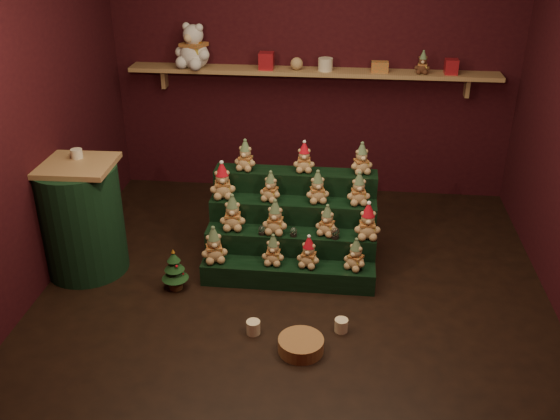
# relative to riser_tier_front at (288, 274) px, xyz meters

# --- Properties ---
(ground) EXTENTS (4.00, 4.00, 0.00)m
(ground) POSITION_rel_riser_tier_front_xyz_m (0.06, -0.11, -0.09)
(ground) COLOR black
(ground) RESTS_ON ground
(back_wall) EXTENTS (4.00, 0.10, 2.80)m
(back_wall) POSITION_rel_riser_tier_front_xyz_m (0.06, 1.94, 1.31)
(back_wall) COLOR black
(back_wall) RESTS_ON ground
(front_wall) EXTENTS (4.00, 0.10, 2.80)m
(front_wall) POSITION_rel_riser_tier_front_xyz_m (0.06, -2.16, 1.31)
(front_wall) COLOR black
(front_wall) RESTS_ON ground
(left_wall) EXTENTS (0.10, 4.00, 2.80)m
(left_wall) POSITION_rel_riser_tier_front_xyz_m (-1.99, -0.11, 1.31)
(left_wall) COLOR black
(left_wall) RESTS_ON ground
(back_shelf) EXTENTS (3.60, 0.26, 0.24)m
(back_shelf) POSITION_rel_riser_tier_front_xyz_m (0.06, 1.76, 1.20)
(back_shelf) COLOR #A47A52
(back_shelf) RESTS_ON ground
(riser_tier_front) EXTENTS (1.40, 0.22, 0.18)m
(riser_tier_front) POSITION_rel_riser_tier_front_xyz_m (0.00, 0.00, 0.00)
(riser_tier_front) COLOR black
(riser_tier_front) RESTS_ON ground
(riser_tier_midfront) EXTENTS (1.40, 0.22, 0.36)m
(riser_tier_midfront) POSITION_rel_riser_tier_front_xyz_m (0.00, 0.22, 0.09)
(riser_tier_midfront) COLOR black
(riser_tier_midfront) RESTS_ON ground
(riser_tier_midback) EXTENTS (1.40, 0.22, 0.54)m
(riser_tier_midback) POSITION_rel_riser_tier_front_xyz_m (0.00, 0.44, 0.18)
(riser_tier_midback) COLOR black
(riser_tier_midback) RESTS_ON ground
(riser_tier_back) EXTENTS (1.40, 0.22, 0.72)m
(riser_tier_back) POSITION_rel_riser_tier_front_xyz_m (0.00, 0.66, 0.27)
(riser_tier_back) COLOR black
(riser_tier_back) RESTS_ON ground
(teddy_0) EXTENTS (0.26, 0.25, 0.30)m
(teddy_0) POSITION_rel_riser_tier_front_xyz_m (-0.60, 0.01, 0.24)
(teddy_0) COLOR tan
(teddy_0) RESTS_ON riser_tier_front
(teddy_1) EXTENTS (0.19, 0.17, 0.25)m
(teddy_1) POSITION_rel_riser_tier_front_xyz_m (-0.12, 0.01, 0.22)
(teddy_1) COLOR tan
(teddy_1) RESTS_ON riser_tier_front
(teddy_2) EXTENTS (0.21, 0.20, 0.26)m
(teddy_2) POSITION_rel_riser_tier_front_xyz_m (0.16, 0.01, 0.22)
(teddy_2) COLOR tan
(teddy_2) RESTS_ON riser_tier_front
(teddy_3) EXTENTS (0.24, 0.24, 0.26)m
(teddy_3) POSITION_rel_riser_tier_front_xyz_m (0.54, 0.01, 0.22)
(teddy_3) COLOR tan
(teddy_3) RESTS_ON riser_tier_front
(teddy_4) EXTENTS (0.23, 0.21, 0.30)m
(teddy_4) POSITION_rel_riser_tier_front_xyz_m (-0.48, 0.24, 0.42)
(teddy_4) COLOR tan
(teddy_4) RESTS_ON riser_tier_midfront
(teddy_5) EXTENTS (0.22, 0.20, 0.28)m
(teddy_5) POSITION_rel_riser_tier_front_xyz_m (-0.12, 0.20, 0.41)
(teddy_5) COLOR tan
(teddy_5) RESTS_ON riser_tier_midfront
(teddy_6) EXTENTS (0.22, 0.21, 0.25)m
(teddy_6) POSITION_rel_riser_tier_front_xyz_m (0.30, 0.22, 0.40)
(teddy_6) COLOR tan
(teddy_6) RESTS_ON riser_tier_midfront
(teddy_7) EXTENTS (0.22, 0.21, 0.30)m
(teddy_7) POSITION_rel_riser_tier_front_xyz_m (0.62, 0.20, 0.42)
(teddy_7) COLOR tan
(teddy_7) RESTS_ON riser_tier_midfront
(teddy_8) EXTENTS (0.25, 0.23, 0.30)m
(teddy_8) POSITION_rel_riser_tier_front_xyz_m (-0.60, 0.45, 0.60)
(teddy_8) COLOR tan
(teddy_8) RESTS_ON riser_tier_midback
(teddy_9) EXTENTS (0.22, 0.21, 0.25)m
(teddy_9) POSITION_rel_riser_tier_front_xyz_m (-0.19, 0.44, 0.58)
(teddy_9) COLOR tan
(teddy_9) RESTS_ON riser_tier_midback
(teddy_10) EXTENTS (0.23, 0.21, 0.27)m
(teddy_10) POSITION_rel_riser_tier_front_xyz_m (0.20, 0.45, 0.58)
(teddy_10) COLOR tan
(teddy_10) RESTS_ON riser_tier_midback
(teddy_11) EXTENTS (0.22, 0.20, 0.27)m
(teddy_11) POSITION_rel_riser_tier_front_xyz_m (0.54, 0.45, 0.59)
(teddy_11) COLOR tan
(teddy_11) RESTS_ON riser_tier_midback
(teddy_12) EXTENTS (0.22, 0.20, 0.26)m
(teddy_12) POSITION_rel_riser_tier_front_xyz_m (-0.43, 0.65, 0.76)
(teddy_12) COLOR tan
(teddy_12) RESTS_ON riser_tier_back
(teddy_13) EXTENTS (0.19, 0.18, 0.25)m
(teddy_13) POSITION_rel_riser_tier_front_xyz_m (0.07, 0.67, 0.76)
(teddy_13) COLOR tan
(teddy_13) RESTS_ON riser_tier_back
(teddy_14) EXTENTS (0.23, 0.22, 0.26)m
(teddy_14) POSITION_rel_riser_tier_front_xyz_m (0.55, 0.68, 0.76)
(teddy_14) COLOR tan
(teddy_14) RESTS_ON riser_tier_back
(snow_globe_a) EXTENTS (0.06, 0.06, 0.08)m
(snow_globe_a) POSITION_rel_riser_tier_front_xyz_m (-0.23, 0.16, 0.31)
(snow_globe_a) COLOR black
(snow_globe_a) RESTS_ON riser_tier_midfront
(snow_globe_b) EXTENTS (0.06, 0.06, 0.08)m
(snow_globe_b) POSITION_rel_riser_tier_front_xyz_m (0.03, 0.16, 0.31)
(snow_globe_b) COLOR black
(snow_globe_b) RESTS_ON riser_tier_midfront
(snow_globe_c) EXTENTS (0.07, 0.07, 0.09)m
(snow_globe_c) POSITION_rel_riser_tier_front_xyz_m (0.37, 0.16, 0.32)
(snow_globe_c) COLOR black
(snow_globe_c) RESTS_ON riser_tier_midfront
(side_table) EXTENTS (0.67, 0.67, 0.97)m
(side_table) POSITION_rel_riser_tier_front_xyz_m (-1.70, 0.06, 0.39)
(side_table) COLOR #A47A52
(side_table) RESTS_ON ground
(table_ornament) EXTENTS (0.09, 0.09, 0.07)m
(table_ornament) POSITION_rel_riser_tier_front_xyz_m (-1.70, 0.16, 0.91)
(table_ornament) COLOR beige
(table_ornament) RESTS_ON side_table
(mini_christmas_tree) EXTENTS (0.21, 0.21, 0.36)m
(mini_christmas_tree) POSITION_rel_riser_tier_front_xyz_m (-0.89, -0.16, 0.09)
(mini_christmas_tree) COLOR #4A341A
(mini_christmas_tree) RESTS_ON ground
(mug_left) EXTENTS (0.10, 0.10, 0.10)m
(mug_left) POSITION_rel_riser_tier_front_xyz_m (-0.18, -0.66, -0.04)
(mug_left) COLOR beige
(mug_left) RESTS_ON ground
(mug_right) EXTENTS (0.10, 0.10, 0.10)m
(mug_right) POSITION_rel_riser_tier_front_xyz_m (0.45, -0.57, -0.04)
(mug_right) COLOR beige
(mug_right) RESTS_ON ground
(wicker_basket) EXTENTS (0.41, 0.41, 0.10)m
(wicker_basket) POSITION_rel_riser_tier_front_xyz_m (0.17, -0.82, -0.04)
(wicker_basket) COLOR olive
(wicker_basket) RESTS_ON ground
(white_bear) EXTENTS (0.48, 0.46, 0.53)m
(white_bear) POSITION_rel_riser_tier_front_xyz_m (-1.09, 1.73, 1.50)
(white_bear) COLOR silver
(white_bear) RESTS_ON back_shelf
(brown_bear) EXTENTS (0.16, 0.15, 0.21)m
(brown_bear) POSITION_rel_riser_tier_front_xyz_m (1.10, 1.73, 1.33)
(brown_bear) COLOR #512B1B
(brown_bear) RESTS_ON back_shelf
(gift_tin_red_a) EXTENTS (0.14, 0.14, 0.16)m
(gift_tin_red_a) POSITION_rel_riser_tier_front_xyz_m (-0.38, 1.74, 1.31)
(gift_tin_red_a) COLOR #AA1A23
(gift_tin_red_a) RESTS_ON back_shelf
(gift_tin_cream) EXTENTS (0.14, 0.14, 0.12)m
(gift_tin_cream) POSITION_rel_riser_tier_front_xyz_m (0.19, 1.74, 1.29)
(gift_tin_cream) COLOR beige
(gift_tin_cream) RESTS_ON back_shelf
(gift_tin_red_b) EXTENTS (0.12, 0.12, 0.14)m
(gift_tin_red_b) POSITION_rel_riser_tier_front_xyz_m (1.37, 1.74, 1.30)
(gift_tin_red_b) COLOR #AA1A23
(gift_tin_red_b) RESTS_ON back_shelf
(shelf_plush_ball) EXTENTS (0.12, 0.12, 0.12)m
(shelf_plush_ball) POSITION_rel_riser_tier_front_xyz_m (-0.09, 1.74, 1.29)
(shelf_plush_ball) COLOR tan
(shelf_plush_ball) RESTS_ON back_shelf
(scarf_gift_box) EXTENTS (0.16, 0.10, 0.10)m
(scarf_gift_box) POSITION_rel_riser_tier_front_xyz_m (0.71, 1.74, 1.28)
(scarf_gift_box) COLOR #E55720
(scarf_gift_box) RESTS_ON back_shelf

